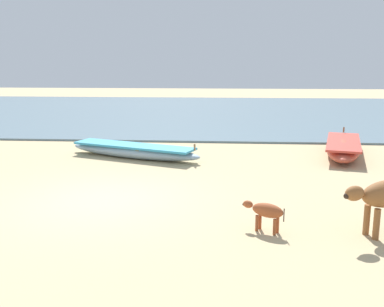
{
  "coord_description": "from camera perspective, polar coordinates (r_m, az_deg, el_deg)",
  "views": [
    {
      "loc": [
        2.76,
        -9.87,
        3.25
      ],
      "look_at": [
        1.89,
        2.6,
        0.6
      ],
      "focal_mm": 42.1,
      "sensor_mm": 36.0,
      "label": 1
    }
  ],
  "objects": [
    {
      "name": "fishing_boat_4",
      "position": [
        16.04,
        18.6,
        0.69
      ],
      "size": [
        2.04,
        4.19,
        0.73
      ],
      "rotation": [
        0.0,
        0.0,
        1.32
      ],
      "color": "#B74733",
      "rests_on": "ground"
    },
    {
      "name": "ground",
      "position": [
        10.75,
        -11.15,
        -5.85
      ],
      "size": [
        80.0,
        80.0,
        0.0
      ],
      "primitive_type": "plane",
      "color": "tan"
    },
    {
      "name": "fishing_boat_1",
      "position": [
        15.09,
        -7.39,
        0.37
      ],
      "size": [
        4.84,
        2.55,
        0.64
      ],
      "rotation": [
        0.0,
        0.0,
        5.92
      ],
      "color": "#8CA5B7",
      "rests_on": "ground"
    },
    {
      "name": "sea_water",
      "position": [
        27.65,
        -1.78,
        5.29
      ],
      "size": [
        60.0,
        20.0,
        0.08
      ],
      "primitive_type": "cube",
      "color": "slate",
      "rests_on": "ground"
    },
    {
      "name": "calf_near_rust",
      "position": [
        8.72,
        9.36,
        -7.23
      ],
      "size": [
        0.81,
        0.58,
        0.57
      ],
      "rotation": [
        0.0,
        0.0,
        2.62
      ],
      "color": "#9E4C28",
      "rests_on": "ground"
    }
  ]
}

